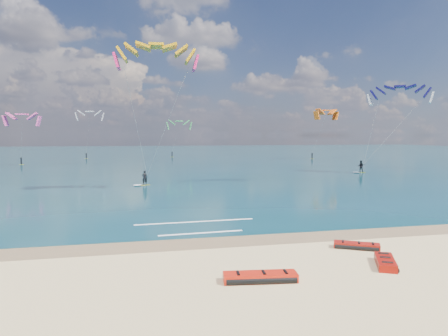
# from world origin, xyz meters

# --- Properties ---
(ground) EXTENTS (320.00, 320.00, 0.00)m
(ground) POSITION_xyz_m (0.00, 40.00, 0.00)
(ground) COLOR tan
(ground) RESTS_ON ground
(wet_sand_strip) EXTENTS (320.00, 2.40, 0.01)m
(wet_sand_strip) POSITION_xyz_m (0.00, 3.00, 0.00)
(wet_sand_strip) COLOR brown
(wet_sand_strip) RESTS_ON ground
(sea) EXTENTS (320.00, 200.00, 0.04)m
(sea) POSITION_xyz_m (0.00, 104.00, 0.02)
(sea) COLOR #0B363C
(sea) RESTS_ON ground
(packed_kite_left) EXTENTS (3.23, 1.48, 0.40)m
(packed_kite_left) POSITION_xyz_m (0.58, -3.06, 0.00)
(packed_kite_left) COLOR red
(packed_kite_left) RESTS_ON ground
(packed_kite_mid) EXTENTS (2.58, 2.03, 0.35)m
(packed_kite_mid) POSITION_xyz_m (6.76, 0.26, 0.00)
(packed_kite_mid) COLOR #A3140B
(packed_kite_mid) RESTS_ON ground
(packed_kite_right) EXTENTS (2.01, 2.51, 0.40)m
(packed_kite_right) POSITION_xyz_m (6.55, -2.46, 0.00)
(packed_kite_right) COLOR #970E06
(packed_kite_right) RESTS_ON ground
(kitesurfer_main) EXTENTS (8.27, 8.36, 16.04)m
(kitesurfer_main) POSITION_xyz_m (-2.62, 25.09, 8.25)
(kitesurfer_main) COLOR gold
(kitesurfer_main) RESTS_ON sea
(kitesurfer_far) EXTENTS (11.63, 7.13, 14.73)m
(kitesurfer_far) POSITION_xyz_m (32.01, 35.89, 7.88)
(kitesurfer_far) COLOR #AAC91E
(kitesurfer_far) RESTS_ON sea
(shoreline_foam) EXTENTS (7.95, 3.62, 0.01)m
(shoreline_foam) POSITION_xyz_m (-0.43, 6.90, 0.04)
(shoreline_foam) COLOR white
(shoreline_foam) RESTS_ON ground
(distant_kites) EXTENTS (90.36, 37.63, 14.70)m
(distant_kites) POSITION_xyz_m (-9.67, 80.49, 5.82)
(distant_kites) COLOR #E74492
(distant_kites) RESTS_ON ground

